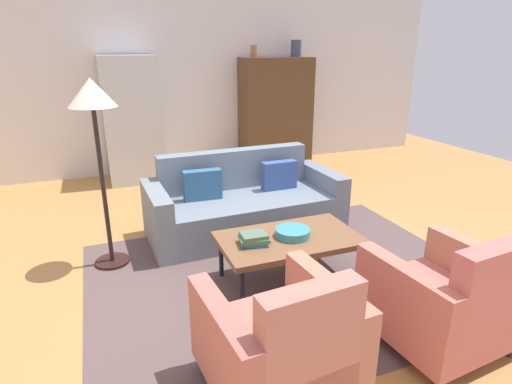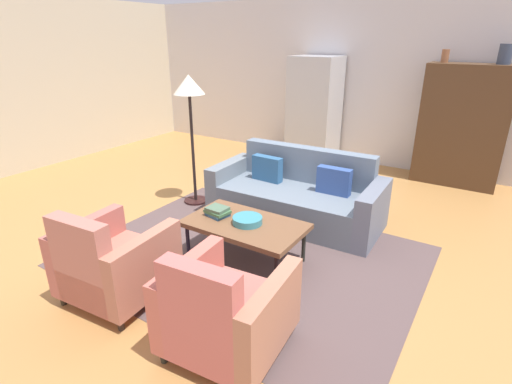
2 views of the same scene
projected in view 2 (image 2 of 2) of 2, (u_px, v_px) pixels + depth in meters
The scene contains 15 objects.
ground_plane at pixel (255, 240), 4.48m from camera, with size 11.28×11.28×0.00m, color #B78044.
wall_back at pixel (368, 83), 6.80m from camera, with size 9.40×0.12×2.80m, color silver.
wall_left at pixel (9, 87), 6.30m from camera, with size 0.12×7.26×2.80m, color beige.
area_rug at pixel (248, 256), 4.15m from camera, with size 3.40×2.60×0.01m, color brown.
couch at pixel (298, 197), 4.93m from camera, with size 2.13×0.97×0.86m.
coffee_table at pixel (245, 226), 3.97m from camera, with size 1.20×0.70×0.42m.
armchair_left at pixel (111, 265), 3.37m from camera, with size 0.86×0.86×0.88m.
armchair_right at pixel (224, 315), 2.77m from camera, with size 0.87×0.87×0.88m.
fruit_bowl at pixel (247, 220), 3.92m from camera, with size 0.30×0.30×0.07m, color teal.
book_stack at pixel (217, 212), 4.09m from camera, with size 0.26×0.22×0.10m.
cabinet at pixel (462, 126), 5.91m from camera, with size 1.20×0.51×1.80m.
vase_tall at pixel (445, 56), 5.74m from camera, with size 0.10×0.10×0.19m, color #955C3A.
vase_round at pixel (505, 54), 5.35m from camera, with size 0.18×0.18×0.27m, color #374257.
refrigerator at pixel (314, 110), 7.01m from camera, with size 0.80×0.73×1.85m.
floor_lamp at pixel (190, 97), 4.99m from camera, with size 0.40×0.40×1.72m.
Camera 2 is at (2.13, -3.33, 2.17)m, focal length 27.58 mm.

